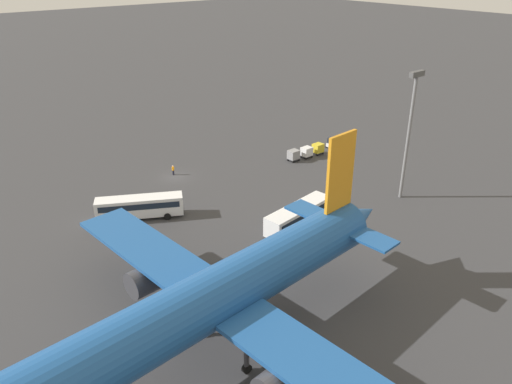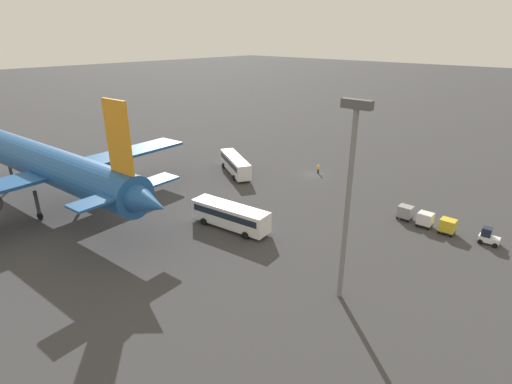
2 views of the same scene
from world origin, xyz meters
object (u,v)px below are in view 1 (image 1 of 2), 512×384
at_px(baggage_tug, 332,143).
at_px(cargo_cart_grey, 294,155).
at_px(airplane, 207,302).
at_px(shuttle_bus_near, 140,206).
at_px(cargo_cart_yellow, 318,148).
at_px(cargo_cart_white, 307,152).
at_px(shuttle_bus_far, 299,215).
at_px(worker_person, 173,170).

relative_size(baggage_tug, cargo_cart_grey, 1.22).
bearing_deg(airplane, shuttle_bus_near, -110.16).
xyz_separation_m(cargo_cart_yellow, cargo_cart_white, (2.98, -0.03, 0.00)).
xyz_separation_m(airplane, shuttle_bus_near, (-8.20, -29.80, -4.89)).
bearing_deg(cargo_cart_yellow, baggage_tug, -170.72).
bearing_deg(cargo_cart_yellow, cargo_cart_white, -0.55).
distance_m(shuttle_bus_near, shuttle_bus_far, 22.87).
distance_m(worker_person, cargo_cart_grey, 22.25).
bearing_deg(baggage_tug, cargo_cart_white, 0.31).
bearing_deg(baggage_tug, shuttle_bus_far, 29.87).
bearing_deg(shuttle_bus_far, airplane, 21.09).
bearing_deg(worker_person, baggage_tug, 165.64).
bearing_deg(cargo_cart_grey, baggage_tug, -178.14).
distance_m(shuttle_bus_near, cargo_cart_yellow, 38.32).
height_order(worker_person, cargo_cart_grey, cargo_cart_grey).
bearing_deg(airplane, shuttle_bus_far, -155.82).
xyz_separation_m(baggage_tug, cargo_cart_grey, (10.69, 0.35, 0.25)).
height_order(worker_person, cargo_cart_yellow, cargo_cart_yellow).
bearing_deg(baggage_tug, airplane, 27.10).
xyz_separation_m(shuttle_bus_near, worker_person, (-11.68, -10.58, -1.06)).
bearing_deg(worker_person, cargo_cart_yellow, 161.71).
xyz_separation_m(baggage_tug, worker_person, (31.31, -8.01, -0.07)).
height_order(shuttle_bus_near, shuttle_bus_far, shuttle_bus_far).
xyz_separation_m(shuttle_bus_far, cargo_cart_yellow, (-22.44, -18.30, -0.76)).
relative_size(shuttle_bus_near, worker_person, 6.92).
bearing_deg(shuttle_bus_far, cargo_cart_white, -144.57).
bearing_deg(worker_person, cargo_cart_white, 159.64).
height_order(shuttle_bus_near, baggage_tug, shuttle_bus_near).
height_order(airplane, cargo_cart_yellow, airplane).
distance_m(shuttle_bus_far, cargo_cart_grey, 24.95).
bearing_deg(airplane, cargo_cart_yellow, -150.56).
xyz_separation_m(shuttle_bus_far, cargo_cart_grey, (-16.47, -18.72, -0.76)).
bearing_deg(shuttle_bus_near, airplane, 103.16).
xyz_separation_m(cargo_cart_yellow, cargo_cart_grey, (5.97, -0.42, 0.00)).
bearing_deg(cargo_cart_yellow, worker_person, -18.29).
xyz_separation_m(airplane, cargo_cart_white, (-43.49, -31.62, -5.63)).
height_order(cargo_cart_yellow, cargo_cart_white, same).
xyz_separation_m(shuttle_bus_near, baggage_tug, (-42.99, -2.57, -0.99)).
bearing_deg(cargo_cart_grey, shuttle_bus_far, 48.66).
bearing_deg(airplane, cargo_cart_grey, -146.44).
relative_size(shuttle_bus_near, cargo_cart_yellow, 5.85).
distance_m(airplane, cargo_cart_white, 54.06).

